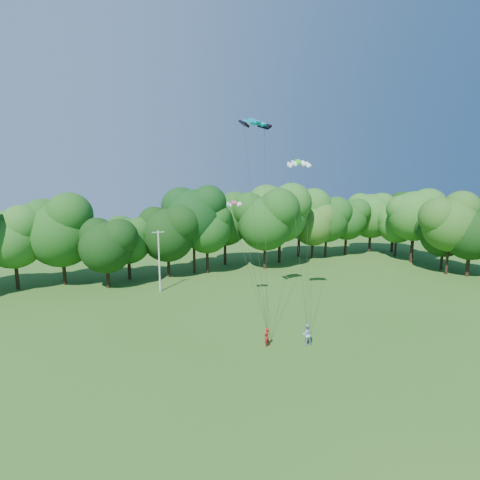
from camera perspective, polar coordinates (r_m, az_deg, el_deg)
name	(u,v)px	position (r m, az deg, el deg)	size (l,w,h in m)	color
ground	(303,413)	(25.23, 9.64, -24.59)	(160.00, 160.00, 0.00)	#2B5918
utility_pole	(159,260)	(47.69, -12.21, -3.06)	(1.55, 0.19, 7.74)	beige
kite_flyer_left	(267,337)	(32.69, 4.10, -14.55)	(0.59, 0.39, 1.62)	#AA1518
kite_flyer_right	(307,334)	(33.39, 10.13, -13.95)	(0.90, 0.70, 1.84)	#9AAED6
kite_teal	(254,121)	(38.88, 2.22, 17.70)	(3.40, 1.90, 0.69)	#05889F
kite_green	(299,162)	(40.20, 8.91, 11.66)	(2.60, 1.84, 0.58)	#29CF1F
kite_pink	(234,202)	(39.62, -0.93, 5.75)	(1.73, 1.22, 0.31)	#E74070
tree_back_center	(193,216)	(55.58, -7.12, 3.63)	(9.47, 9.47, 13.78)	black
tree_back_east	(313,218)	(67.02, 11.10, 3.30)	(7.96, 7.96, 11.57)	#322214
tree_flank_east	(451,222)	(62.53, 29.43, 2.41)	(8.63, 8.63, 12.55)	#372216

